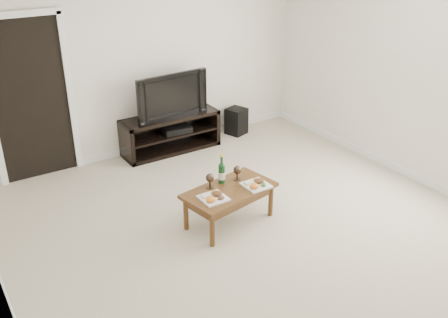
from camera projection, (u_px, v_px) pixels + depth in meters
floor at (259, 236)px, 5.36m from camera, size 5.50×5.50×0.00m
back_wall at (142, 62)px, 6.90m from camera, size 5.00×0.04×2.60m
doorway at (31, 101)px, 6.24m from camera, size 0.90×0.02×2.05m
media_console at (171, 133)px, 7.26m from camera, size 1.44×0.45×0.55m
television at (169, 94)px, 7.00m from camera, size 1.11×0.22×0.63m
av_receiver at (176, 129)px, 7.27m from camera, size 0.43×0.35×0.08m
subwoofer at (236, 121)px, 7.88m from camera, size 0.35×0.35×0.42m
coffee_table at (229, 206)px, 5.53m from camera, size 1.09×0.72×0.42m
plate_left at (213, 196)px, 5.23m from camera, size 0.27×0.27×0.07m
plate_right at (256, 183)px, 5.49m from camera, size 0.27×0.27×0.07m
wine_bottle at (222, 168)px, 5.50m from camera, size 0.07×0.07×0.35m
goblet_left at (210, 181)px, 5.43m from camera, size 0.09×0.09×0.17m
goblet_right at (237, 173)px, 5.60m from camera, size 0.09×0.09×0.17m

